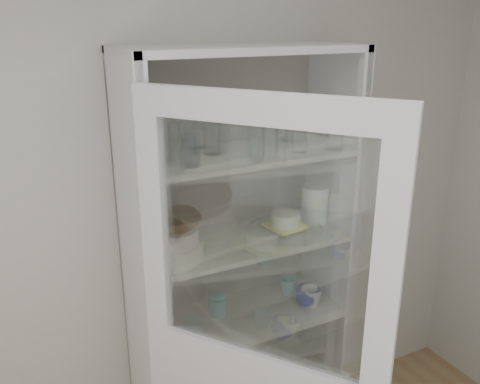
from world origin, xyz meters
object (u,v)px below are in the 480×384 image
goblet_1 (203,129)px  plate_stack_front (174,251)px  yellow_trivet (285,226)px  white_canister (155,320)px  plate_stack_back (156,239)px  terracotta_bowl (172,222)px  white_ramekin (285,219)px  goblet_0 (138,135)px  glass_platter (285,229)px  goblet_2 (263,125)px  teal_jar (217,305)px  tin_box (273,371)px  mug_teal (289,286)px  pantry_cabinet (234,293)px  goblet_3 (287,123)px  mug_blue (308,296)px  grey_bowl_stack (315,204)px  cream_bowl (173,236)px  mug_white (311,297)px  measuring_cups (173,335)px

goblet_1 → plate_stack_front: (-0.22, -0.19, -0.45)m
yellow_trivet → white_canister: 0.73m
plate_stack_back → terracotta_bowl: 0.21m
white_ramekin → plate_stack_front: bearing=-176.3°
goblet_0 → yellow_trivet: bearing=-12.9°
goblet_1 → white_canister: bearing=-163.5°
glass_platter → goblet_2: bearing=111.4°
white_ramekin → glass_platter: bearing=0.0°
yellow_trivet → teal_jar: (-0.32, 0.08, -0.38)m
goblet_1 → tin_box: 1.30m
glass_platter → mug_teal: 0.38m
plate_stack_back → glass_platter: 0.60m
goblet_1 → goblet_2: bearing=-4.1°
pantry_cabinet → goblet_3: size_ratio=13.29×
pantry_cabinet → goblet_3: bearing=5.9°
tin_box → plate_stack_front: bearing=-176.3°
glass_platter → mug_blue: 0.38m
grey_bowl_stack → tin_box: size_ratio=0.87×
plate_stack_front → glass_platter: bearing=3.7°
cream_bowl → white_canister: size_ratio=1.65×
glass_platter → tin_box: glass_platter is taller
goblet_2 → yellow_trivet: size_ratio=1.00×
pantry_cabinet → plate_stack_front: 0.51m
terracotta_bowl → white_ramekin: bearing=3.7°
plate_stack_front → mug_blue: plate_stack_front is taller
cream_bowl → yellow_trivet: 0.57m
white_ramekin → mug_blue: 0.43m
plate_stack_back → teal_jar: size_ratio=2.01×
pantry_cabinet → mug_teal: size_ratio=21.59×
goblet_0 → mug_white: (0.75, -0.21, -0.84)m
goblet_1 → grey_bowl_stack: 0.67m
goblet_3 → teal_jar: bearing=-172.9°
goblet_3 → grey_bowl_stack: 0.42m
goblet_1 → tin_box: bearing=-28.5°
cream_bowl → glass_platter: size_ratio=0.60×
mug_blue → teal_jar: 0.45m
mug_teal → goblet_0: bearing=173.7°
measuring_cups → mug_teal: bearing=8.7°
mug_teal → yellow_trivet: bearing=-137.6°
mug_blue → grey_bowl_stack: bearing=34.1°
white_ramekin → white_canister: bearing=174.0°
pantry_cabinet → mug_teal: pantry_cabinet is taller
glass_platter → white_ramekin: white_ramekin is taller
plate_stack_back → mug_white: (0.71, -0.19, -0.38)m
yellow_trivet → grey_bowl_stack: (0.19, 0.04, 0.06)m
yellow_trivet → mug_white: yellow_trivet is taller
pantry_cabinet → plate_stack_back: pantry_cabinet is taller
mug_white → tin_box: (-0.17, 0.06, -0.42)m
tin_box → teal_jar: bearing=163.3°
plate_stack_back → terracotta_bowl: bearing=-81.1°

